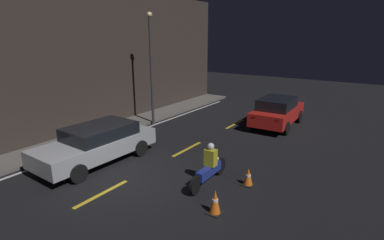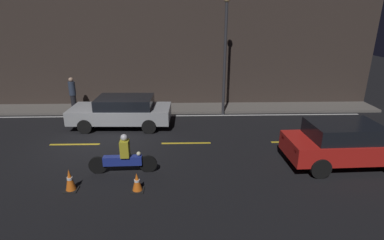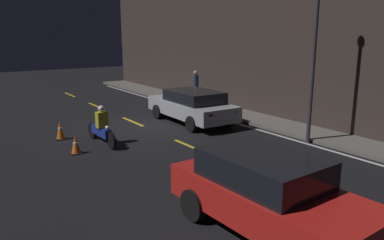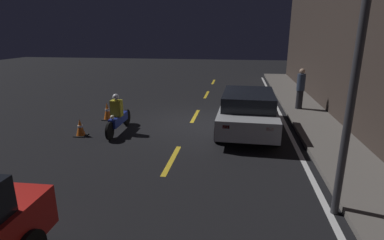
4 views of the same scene
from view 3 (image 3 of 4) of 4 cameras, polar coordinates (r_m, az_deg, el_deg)
name	(u,v)px [view 3 (image 3 of 4)]	position (r m, az deg, el deg)	size (l,w,h in m)	color
ground_plane	(143,126)	(15.63, -7.44, -0.95)	(56.00, 56.00, 0.00)	black
raised_curb	(229,112)	(18.13, 5.65, 1.24)	(28.00, 1.70, 0.13)	#605B56
building_front	(247,39)	(18.42, 8.33, 12.10)	(28.00, 0.30, 6.99)	#382D28
lane_dash_a	(70,95)	(24.80, -18.11, 3.68)	(2.00, 0.14, 0.01)	gold
lane_dash_b	(96,106)	(20.58, -14.48, 2.12)	(2.00, 0.14, 0.01)	gold
lane_dash_c	(133,122)	(16.50, -9.03, -0.25)	(2.00, 0.14, 0.01)	gold
lane_dash_d	(191,147)	(12.72, -0.18, -4.07)	(2.00, 0.14, 0.01)	gold
lane_dash_e	(295,191)	(9.57, 15.48, -10.45)	(2.00, 0.14, 0.01)	gold
lane_solid_kerb	(211,116)	(17.46, 2.88, 0.63)	(25.20, 0.14, 0.01)	silver
hatchback_silver	(192,105)	(16.03, 0.00, 2.27)	(4.60, 2.08, 1.40)	#9EA0A5
taxi_red	(268,193)	(7.32, 11.47, -10.81)	(4.17, 1.99, 1.53)	red
motorcycle	(101,128)	(13.32, -13.66, -1.22)	(2.23, 0.37, 1.36)	black
traffic_cone_near	(60,130)	(14.35, -19.42, -1.45)	(0.39, 0.39, 0.70)	black
traffic_cone_mid	(76,145)	(12.50, -17.30, -3.64)	(0.38, 0.38, 0.58)	black
pedestrian	(195,87)	(19.73, 0.53, 5.08)	(0.34, 0.34, 1.74)	black
street_lamp	(314,49)	(13.24, 18.12, 10.20)	(0.28, 0.28, 5.76)	#333338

